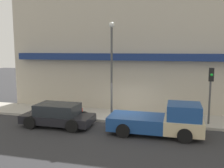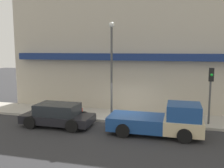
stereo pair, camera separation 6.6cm
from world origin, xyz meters
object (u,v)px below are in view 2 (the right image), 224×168
pickup_truck (161,121)px  parked_car (58,115)px  fire_hydrant (81,112)px  traffic_light (211,86)px  street_lamp (112,60)px

pickup_truck → parked_car: 6.29m
parked_car → fire_hydrant: bearing=65.9°
fire_hydrant → traffic_light: traffic_light is taller
pickup_truck → parked_car: pickup_truck is taller
street_lamp → parked_car: bearing=-144.3°
fire_hydrant → traffic_light: (8.19, 0.26, 2.09)m
fire_hydrant → traffic_light: size_ratio=0.17×
traffic_light → street_lamp: bearing=-179.1°
street_lamp → traffic_light: bearing=0.9°
pickup_truck → fire_hydrant: pickup_truck is taller
pickup_truck → traffic_light: traffic_light is taller
fire_hydrant → street_lamp: street_lamp is taller
street_lamp → fire_hydrant: bearing=-175.6°
street_lamp → traffic_light: size_ratio=1.81×
parked_car → traffic_light: (8.99, 2.17, 1.86)m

